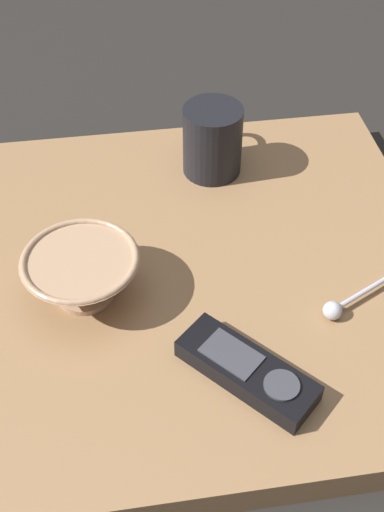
{
  "coord_description": "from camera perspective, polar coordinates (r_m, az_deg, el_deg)",
  "views": [
    {
      "loc": [
        0.1,
        0.55,
        0.63
      ],
      "look_at": [
        0.02,
        0.0,
        0.06
      ],
      "focal_mm": 45.36,
      "sensor_mm": 36.0,
      "label": 1
    }
  ],
  "objects": [
    {
      "name": "cereal_bowl",
      "position": [
        0.76,
        -9.65,
        -1.56
      ],
      "size": [
        0.14,
        0.14,
        0.06
      ],
      "color": "tan",
      "rests_on": "table"
    },
    {
      "name": "coffee_mug",
      "position": [
        0.92,
        1.81,
        10.23
      ],
      "size": [
        0.08,
        0.12,
        0.1
      ],
      "color": "black",
      "rests_on": "table"
    },
    {
      "name": "table",
      "position": [
        0.82,
        1.3,
        -1.73
      ],
      "size": [
        0.59,
        0.59,
        0.04
      ],
      "color": "#936D47",
      "rests_on": "ground"
    },
    {
      "name": "teaspoon",
      "position": [
        0.77,
        13.19,
        -4.15
      ],
      "size": [
        0.12,
        0.07,
        0.02
      ],
      "color": "silver",
      "rests_on": "table"
    },
    {
      "name": "ground_plane",
      "position": [
        0.84,
        1.28,
        -2.76
      ],
      "size": [
        6.0,
        6.0,
        0.0
      ],
      "primitive_type": "plane",
      "color": "black"
    },
    {
      "name": "tv_remote_near",
      "position": [
        0.69,
        4.87,
        -10.02
      ],
      "size": [
        0.14,
        0.15,
        0.03
      ],
      "color": "black",
      "rests_on": "table"
    }
  ]
}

